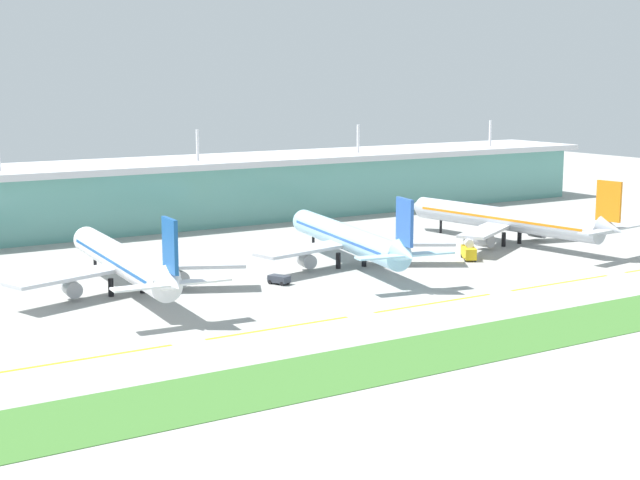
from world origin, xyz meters
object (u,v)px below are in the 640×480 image
airliner_middle (349,238)px  pushback_tug (279,279)px  airliner_near (124,262)px  fuel_truck (469,250)px  airliner_far (508,220)px

airliner_middle → pushback_tug: 24.77m
airliner_near → pushback_tug: 32.07m
fuel_truck → airliner_near: bearing=173.5°
airliner_near → pushback_tug: (30.29, -9.07, -5.35)m
pushback_tug → airliner_far: bearing=8.0°
airliner_far → airliner_middle: bearing=-177.4°
airliner_far → pushback_tug: bearing=-172.0°
airliner_near → airliner_far: size_ratio=0.97×
pushback_tug → airliner_middle: bearing=19.4°
airliner_far → pushback_tug: airliner_far is taller
airliner_near → airliner_middle: same height
pushback_tug → fuel_truck: fuel_truck is taller
airliner_middle → fuel_truck: airliner_middle is taller
airliner_middle → fuel_truck: 30.15m
airliner_middle → airliner_far: (50.87, 2.33, 0.00)m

